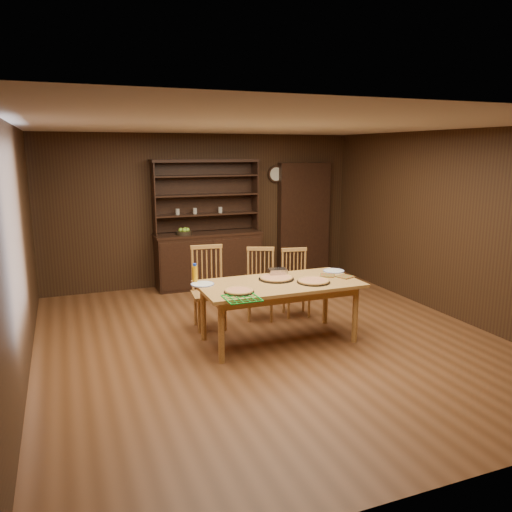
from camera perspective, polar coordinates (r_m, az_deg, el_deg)
name	(u,v)px	position (r m, az deg, el deg)	size (l,w,h in m)	color
floor	(270,340)	(6.31, 1.62, -9.56)	(6.00, 6.00, 0.00)	brown
room_shell	(271,214)	(5.92, 1.71, 4.80)	(6.00, 6.00, 6.00)	silver
china_hutch	(208,252)	(8.65, -5.48, 0.43)	(1.84, 0.52, 2.17)	black
doorway	(304,220)	(9.39, 5.46, 4.16)	(1.00, 0.18, 2.10)	black
wall_clock	(276,174)	(9.13, 2.28, 9.34)	(0.30, 0.05, 0.30)	black
dining_table	(279,289)	(6.07, 2.65, -3.75)	(1.95, 0.97, 0.75)	#CA8C46
chair_left	(208,284)	(6.65, -5.46, -3.22)	(0.49, 0.47, 1.09)	#C68544
chair_center	(260,281)	(6.98, 0.50, -2.89)	(0.53, 0.51, 0.99)	#C68544
chair_right	(295,280)	(7.15, 4.51, -2.75)	(0.45, 0.44, 0.95)	#C68544
pizza_left	(239,291)	(5.63, -1.95, -4.01)	(0.34, 0.34, 0.04)	black
pizza_right	(313,281)	(6.08, 6.58, -2.86)	(0.41, 0.41, 0.04)	black
pizza_center	(276,278)	(6.19, 2.33, -2.53)	(0.44, 0.44, 0.04)	black
cooling_rack	(242,298)	(5.40, -1.63, -4.81)	(0.36, 0.36, 0.02)	#0B9A22
plate_left	(202,284)	(5.97, -6.13, -3.22)	(0.28, 0.28, 0.02)	white
plate_right	(334,271)	(6.67, 8.87, -1.69)	(0.28, 0.28, 0.02)	white
foil_dish	(278,272)	(6.36, 2.48, -1.87)	(0.23, 0.16, 0.09)	silver
juice_bottle	(195,274)	(6.06, -7.00, -2.02)	(0.06, 0.06, 0.24)	orange
pot_holder_a	(345,277)	(6.39, 10.11, -2.34)	(0.18, 0.18, 0.01)	#B12314
pot_holder_b	(327,275)	(6.42, 8.14, -2.21)	(0.18, 0.18, 0.01)	#B12314
fruit_bowl	(184,232)	(8.41, -8.24, 2.73)	(0.26, 0.26, 0.12)	black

